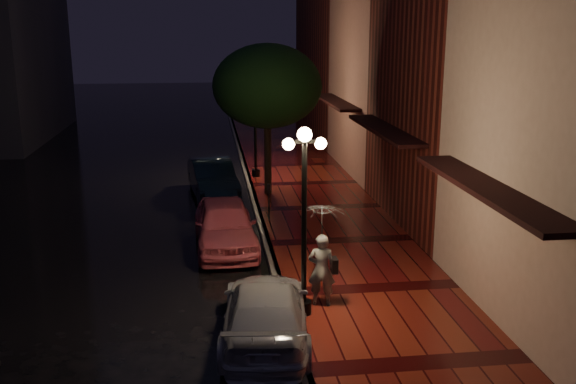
# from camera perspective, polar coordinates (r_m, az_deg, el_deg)

# --- Properties ---
(ground) EXTENTS (120.00, 120.00, 0.00)m
(ground) POSITION_cam_1_polar(r_m,az_deg,el_deg) (19.60, -1.83, -4.98)
(ground) COLOR black
(ground) RESTS_ON ground
(sidewalk) EXTENTS (4.50, 60.00, 0.15)m
(sidewalk) POSITION_cam_1_polar(r_m,az_deg,el_deg) (19.90, 4.65, -4.49)
(sidewalk) COLOR #470C0D
(sidewalk) RESTS_ON ground
(curb) EXTENTS (0.25, 60.00, 0.15)m
(curb) POSITION_cam_1_polar(r_m,az_deg,el_deg) (19.58, -1.83, -4.78)
(curb) COLOR #595451
(curb) RESTS_ON ground
(storefront_mid) EXTENTS (5.00, 8.00, 11.00)m
(storefront_mid) POSITION_cam_1_polar(r_m,az_deg,el_deg) (22.21, 16.18, 11.27)
(storefront_mid) COLOR #511914
(storefront_mid) RESTS_ON ground
(storefront_far) EXTENTS (5.00, 8.00, 9.00)m
(storefront_far) POSITION_cam_1_polar(r_m,az_deg,el_deg) (29.78, 9.94, 10.37)
(storefront_far) COLOR #8C5951
(storefront_far) RESTS_ON ground
(storefront_extra) EXTENTS (5.00, 12.00, 10.00)m
(storefront_extra) POSITION_cam_1_polar(r_m,az_deg,el_deg) (39.40, 5.65, 12.21)
(storefront_extra) COLOR #511914
(storefront_extra) RESTS_ON ground
(streetlamp_near) EXTENTS (0.96, 0.36, 4.31)m
(streetlamp_near) POSITION_cam_1_polar(r_m,az_deg,el_deg) (14.12, 1.45, -1.69)
(streetlamp_near) COLOR black
(streetlamp_near) RESTS_ON sidewalk
(streetlamp_far) EXTENTS (0.96, 0.36, 4.31)m
(streetlamp_far) POSITION_cam_1_polar(r_m,az_deg,el_deg) (27.76, -2.94, 6.34)
(streetlamp_far) COLOR black
(streetlamp_far) RESTS_ON sidewalk
(street_tree) EXTENTS (4.16, 4.16, 5.80)m
(street_tree) POSITION_cam_1_polar(r_m,az_deg,el_deg) (24.61, -1.83, 9.16)
(street_tree) COLOR black
(street_tree) RESTS_ON sidewalk
(pink_car) EXTENTS (1.94, 4.49, 1.51)m
(pink_car) POSITION_cam_1_polar(r_m,az_deg,el_deg) (19.38, -5.62, -2.92)
(pink_car) COLOR #CF5565
(pink_car) RESTS_ON ground
(navy_car) EXTENTS (2.12, 4.59, 1.46)m
(navy_car) POSITION_cam_1_polar(r_m,az_deg,el_deg) (25.40, -6.71, 1.19)
(navy_car) COLOR black
(navy_car) RESTS_ON ground
(silver_car) EXTENTS (2.32, 4.69, 1.31)m
(silver_car) POSITION_cam_1_polar(r_m,az_deg,el_deg) (13.86, -1.99, -10.62)
(silver_car) COLOR #ACACB4
(silver_car) RESTS_ON ground
(woman_with_umbrella) EXTENTS (1.02, 1.03, 2.44)m
(woman_with_umbrella) POSITION_cam_1_polar(r_m,az_deg,el_deg) (14.86, 3.04, -4.24)
(woman_with_umbrella) COLOR silver
(woman_with_umbrella) RESTS_ON sidewalk
(parking_meter) EXTENTS (0.14, 0.12, 1.28)m
(parking_meter) POSITION_cam_1_polar(r_m,az_deg,el_deg) (21.56, -1.71, -0.59)
(parking_meter) COLOR black
(parking_meter) RESTS_ON sidewalk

